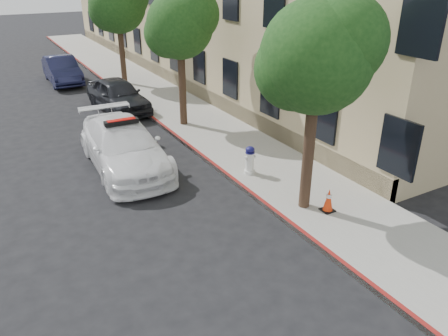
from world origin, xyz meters
TOP-DOWN VIEW (x-y plane):
  - ground at (0.00, 0.00)m, footprint 120.00×120.00m
  - sidewalk at (3.60, 10.00)m, footprint 3.20×50.00m
  - curb_strip at (2.06, 10.00)m, footprint 0.12×50.00m
  - tree_near at (2.93, -2.01)m, footprint 2.92×2.82m
  - tree_mid at (2.93, 5.99)m, footprint 2.77×2.64m
  - tree_far at (2.93, 13.99)m, footprint 3.10×3.00m
  - police_car at (-0.54, 3.22)m, footprint 2.42×5.49m
  - parked_car_mid at (1.20, 9.56)m, footprint 2.22×4.57m
  - parked_car_far at (-0.01, 16.41)m, footprint 1.61×4.53m
  - fire_hydrant at (2.71, 0.53)m, footprint 0.38×0.35m
  - traffic_cone at (3.29, -2.53)m, footprint 0.35×0.35m

SIDE VIEW (x-z plane):
  - ground at x=0.00m, z-range 0.00..0.00m
  - sidewalk at x=3.60m, z-range 0.00..0.15m
  - curb_strip at x=2.06m, z-range 0.00..0.15m
  - traffic_cone at x=3.29m, z-range 0.15..0.81m
  - fire_hydrant at x=2.71m, z-range 0.14..1.06m
  - parked_car_far at x=-0.01m, z-range 0.00..1.49m
  - parked_car_mid at x=1.20m, z-range 0.00..1.50m
  - police_car at x=-0.54m, z-range -0.07..1.65m
  - tree_mid at x=2.93m, z-range 1.45..6.88m
  - tree_near at x=2.93m, z-range 1.46..7.08m
  - tree_far at x=2.93m, z-range 1.48..7.29m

